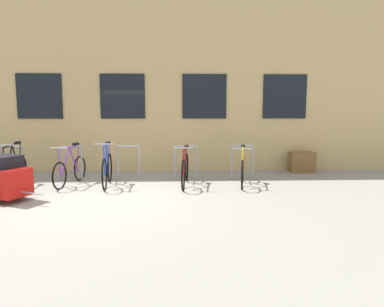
{
  "coord_description": "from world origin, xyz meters",
  "views": [
    {
      "loc": [
        1.65,
        -6.96,
        1.8
      ],
      "look_at": [
        1.97,
        1.6,
        0.73
      ],
      "focal_mm": 31.83,
      "sensor_mm": 36.0,
      "label": 1
    }
  ],
  "objects_px": {
    "bicycle_maroon": "(185,169)",
    "bicycle_blue": "(107,169)",
    "bike_trailer": "(4,177)",
    "bicycle_purple": "(70,169)",
    "planter_box": "(302,162)",
    "bicycle_yellow": "(242,169)",
    "bicycle_black": "(14,170)"
  },
  "relations": [
    {
      "from": "bicycle_maroon",
      "to": "bicycle_yellow",
      "type": "height_order",
      "value": "bicycle_maroon"
    },
    {
      "from": "bicycle_maroon",
      "to": "bike_trailer",
      "type": "relative_size",
      "value": 1.27
    },
    {
      "from": "bicycle_black",
      "to": "planter_box",
      "type": "xyz_separation_m",
      "value": [
        7.61,
        1.59,
        -0.09
      ]
    },
    {
      "from": "bicycle_maroon",
      "to": "bicycle_blue",
      "type": "height_order",
      "value": "bicycle_blue"
    },
    {
      "from": "bicycle_yellow",
      "to": "planter_box",
      "type": "bearing_deg",
      "value": 38.29
    },
    {
      "from": "bike_trailer",
      "to": "bicycle_yellow",
      "type": "bearing_deg",
      "value": 14.88
    },
    {
      "from": "bicycle_maroon",
      "to": "bicycle_blue",
      "type": "bearing_deg",
      "value": 179.38
    },
    {
      "from": "bicycle_yellow",
      "to": "bicycle_black",
      "type": "xyz_separation_m",
      "value": [
        -5.53,
        0.04,
        0.01
      ]
    },
    {
      "from": "bicycle_purple",
      "to": "bicycle_blue",
      "type": "bearing_deg",
      "value": -10.15
    },
    {
      "from": "bicycle_black",
      "to": "planter_box",
      "type": "height_order",
      "value": "bicycle_black"
    },
    {
      "from": "bicycle_blue",
      "to": "bicycle_yellow",
      "type": "xyz_separation_m",
      "value": [
        3.3,
        -0.03,
        -0.03
      ]
    },
    {
      "from": "bicycle_purple",
      "to": "planter_box",
      "type": "relative_size",
      "value": 2.44
    },
    {
      "from": "bicycle_blue",
      "to": "bike_trailer",
      "type": "distance_m",
      "value": 2.24
    },
    {
      "from": "bicycle_yellow",
      "to": "planter_box",
      "type": "xyz_separation_m",
      "value": [
        2.07,
        1.64,
        -0.08
      ]
    },
    {
      "from": "planter_box",
      "to": "bicycle_blue",
      "type": "bearing_deg",
      "value": -163.4
    },
    {
      "from": "bicycle_purple",
      "to": "bicycle_black",
      "type": "relative_size",
      "value": 0.97
    },
    {
      "from": "bicycle_purple",
      "to": "bicycle_black",
      "type": "height_order",
      "value": "bicycle_black"
    },
    {
      "from": "bicycle_yellow",
      "to": "bike_trailer",
      "type": "height_order",
      "value": "bicycle_yellow"
    },
    {
      "from": "bicycle_blue",
      "to": "planter_box",
      "type": "bearing_deg",
      "value": 16.6
    },
    {
      "from": "bicycle_purple",
      "to": "planter_box",
      "type": "xyz_separation_m",
      "value": [
        6.31,
        1.43,
        -0.07
      ]
    },
    {
      "from": "bicycle_black",
      "to": "bicycle_yellow",
      "type": "bearing_deg",
      "value": -0.46
    },
    {
      "from": "bicycle_purple",
      "to": "bike_trailer",
      "type": "distance_m",
      "value": 1.75
    },
    {
      "from": "bicycle_maroon",
      "to": "bicycle_purple",
      "type": "height_order",
      "value": "bicycle_purple"
    },
    {
      "from": "bicycle_yellow",
      "to": "bike_trailer",
      "type": "xyz_separation_m",
      "value": [
        -5.06,
        -1.34,
        0.1
      ]
    },
    {
      "from": "bicycle_blue",
      "to": "bicycle_black",
      "type": "bearing_deg",
      "value": 179.74
    },
    {
      "from": "bicycle_yellow",
      "to": "bicycle_black",
      "type": "distance_m",
      "value": 5.53
    },
    {
      "from": "bicycle_yellow",
      "to": "planter_box",
      "type": "distance_m",
      "value": 2.64
    },
    {
      "from": "bicycle_maroon",
      "to": "bicycle_black",
      "type": "distance_m",
      "value": 4.12
    },
    {
      "from": "bicycle_maroon",
      "to": "bicycle_black",
      "type": "bearing_deg",
      "value": 179.57
    },
    {
      "from": "bicycle_blue",
      "to": "bicycle_yellow",
      "type": "distance_m",
      "value": 3.3
    },
    {
      "from": "planter_box",
      "to": "bicycle_maroon",
      "type": "bearing_deg",
      "value": -155.02
    },
    {
      "from": "bicycle_yellow",
      "to": "bicycle_purple",
      "type": "bearing_deg",
      "value": 177.26
    }
  ]
}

